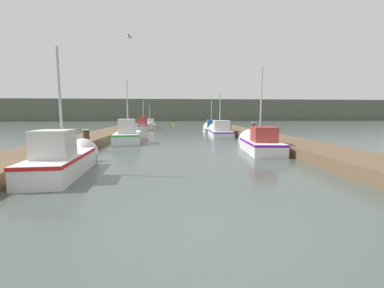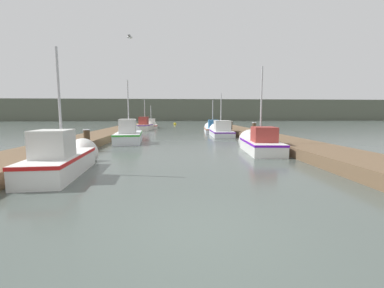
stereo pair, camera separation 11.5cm
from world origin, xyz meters
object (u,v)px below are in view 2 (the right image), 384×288
at_px(fishing_boat_1, 259,143).
at_px(mooring_piling_2, 87,140).
at_px(fishing_boat_3, 220,131).
at_px(fishing_boat_5, 145,126).
at_px(channel_buoy, 175,124).
at_px(seagull_lead, 130,37).
at_px(mooring_piling_3, 52,155).
at_px(mooring_piling_1, 254,133).
at_px(fishing_boat_2, 129,135).
at_px(fishing_boat_4, 212,128).
at_px(fishing_boat_0, 64,158).
at_px(mooring_piling_0, 231,128).
at_px(fishing_boat_6, 151,125).

xyz_separation_m(fishing_boat_1, mooring_piling_2, (-9.08, 0.49, 0.17)).
distance_m(fishing_boat_3, fishing_boat_5, 11.39).
height_order(channel_buoy, seagull_lead, seagull_lead).
xyz_separation_m(fishing_boat_3, mooring_piling_3, (-8.60, -13.38, 0.07)).
bearing_deg(mooring_piling_1, fishing_boat_2, 170.72).
distance_m(mooring_piling_1, channel_buoy, 28.50).
bearing_deg(mooring_piling_2, fishing_boat_2, 73.46).
height_order(fishing_boat_5, seagull_lead, seagull_lead).
relative_size(fishing_boat_3, mooring_piling_3, 5.66).
height_order(fishing_boat_3, fishing_boat_4, fishing_boat_3).
bearing_deg(fishing_boat_2, mooring_piling_2, -111.92).
relative_size(fishing_boat_0, fishing_boat_2, 0.86).
bearing_deg(mooring_piling_0, mooring_piling_1, -90.60).
xyz_separation_m(mooring_piling_1, seagull_lead, (-7.58, -3.31, 5.13)).
bearing_deg(fishing_boat_3, fishing_boat_6, 121.32).
distance_m(fishing_boat_1, fishing_boat_5, 19.78).
xyz_separation_m(fishing_boat_3, fishing_boat_5, (-7.67, 8.42, 0.09)).
relative_size(fishing_boat_3, mooring_piling_2, 4.62).
distance_m(fishing_boat_4, fishing_boat_5, 8.43).
bearing_deg(seagull_lead, mooring_piling_2, -90.84).
bearing_deg(fishing_boat_5, fishing_boat_1, -60.80).
xyz_separation_m(fishing_boat_1, fishing_boat_3, (-0.35, 9.66, -0.01)).
bearing_deg(fishing_boat_6, fishing_boat_2, -94.67).
xyz_separation_m(fishing_boat_2, mooring_piling_2, (-1.38, -4.66, 0.09)).
height_order(fishing_boat_1, fishing_boat_3, fishing_boat_1).
height_order(fishing_boat_6, mooring_piling_1, fishing_boat_6).
height_order(fishing_boat_3, mooring_piling_0, fishing_boat_3).
bearing_deg(mooring_piling_1, fishing_boat_4, 96.63).
bearing_deg(mooring_piling_0, channel_buoy, 104.73).
relative_size(fishing_boat_5, fishing_boat_6, 0.96).
xyz_separation_m(fishing_boat_6, mooring_piling_1, (8.64, -19.09, 0.33)).
relative_size(fishing_boat_2, mooring_piling_3, 5.53).
bearing_deg(fishing_boat_6, fishing_boat_1, -76.10).
bearing_deg(mooring_piling_1, fishing_boat_3, 101.94).
height_order(fishing_boat_6, seagull_lead, seagull_lead).
xyz_separation_m(fishing_boat_5, seagull_lead, (1.34, -17.65, 5.32)).
bearing_deg(mooring_piling_2, fishing_boat_4, 58.26).
bearing_deg(fishing_boat_3, fishing_boat_5, 134.35).
xyz_separation_m(mooring_piling_2, channel_buoy, (4.66, 31.25, -0.44)).
bearing_deg(fishing_boat_5, fishing_boat_3, -42.40).
height_order(fishing_boat_1, channel_buoy, fishing_boat_1).
relative_size(fishing_boat_2, fishing_boat_4, 0.93).
bearing_deg(mooring_piling_3, channel_buoy, 82.70).
distance_m(fishing_boat_1, mooring_piling_1, 3.86).
height_order(fishing_boat_1, mooring_piling_1, fishing_boat_1).
distance_m(fishing_boat_2, fishing_boat_5, 12.94).
xyz_separation_m(fishing_boat_1, channel_buoy, (-4.41, 31.74, -0.28)).
relative_size(mooring_piling_0, mooring_piling_2, 1.07).
bearing_deg(fishing_boat_1, mooring_piling_1, 81.24).
height_order(fishing_boat_0, fishing_boat_3, fishing_boat_0).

